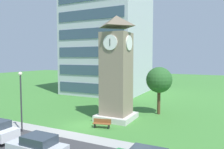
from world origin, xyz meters
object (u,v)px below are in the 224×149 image
street_lamp (21,95)px  tree_streetside (159,80)px  parked_car_silver (38,147)px  clock_tower (116,73)px  park_bench (102,123)px

street_lamp → tree_streetside: size_ratio=0.97×
street_lamp → parked_car_silver: street_lamp is taller
street_lamp → parked_car_silver: size_ratio=1.34×
clock_tower → tree_streetside: size_ratio=1.98×
tree_streetside → parked_car_silver: (-4.36, -15.65, -3.36)m
clock_tower → tree_streetside: clock_tower is taller
clock_tower → street_lamp: (-6.18, -7.74, -1.70)m
clock_tower → park_bench: size_ratio=6.22×
parked_car_silver → park_bench: bearing=85.0°
street_lamp → tree_streetside: 15.68m
park_bench → parked_car_silver: parked_car_silver is taller
clock_tower → parked_car_silver: size_ratio=2.75×
tree_streetside → parked_car_silver: bearing=-105.6°
park_bench → tree_streetside: bearing=64.9°
park_bench → parked_car_silver: size_ratio=0.44×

